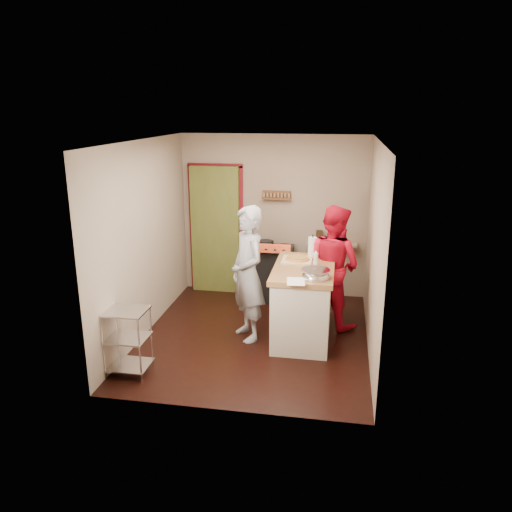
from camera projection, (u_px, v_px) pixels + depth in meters
The scene contains 10 objects.
floor at pixel (255, 336), 6.79m from camera, with size 3.50×3.50×0.00m, color black.
back_wall at pixel (235, 224), 8.25m from camera, with size 3.00×0.44×2.60m.
left_wall at pixel (144, 239), 6.66m from camera, with size 0.04×3.50×2.60m, color gray.
right_wall at pixel (374, 250), 6.17m from camera, with size 0.04×3.50×2.60m, color gray.
ceiling at pixel (255, 140), 6.04m from camera, with size 3.00×3.50×0.02m, color white.
stove at pixel (273, 272), 7.99m from camera, with size 0.60×0.63×1.00m.
wire_shelving at pixel (127, 339), 5.74m from camera, with size 0.48×0.40×0.80m.
island at pixel (303, 301), 6.63m from camera, with size 0.78×1.41×1.31m.
person_stripe at pixel (248, 274), 6.51m from camera, with size 0.66×0.43×1.80m, color #BABABF.
person_red at pixel (333, 266), 6.98m from camera, with size 0.84×0.65×1.73m, color red.
Camera 1 is at (1.07, -6.09, 2.99)m, focal length 35.00 mm.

